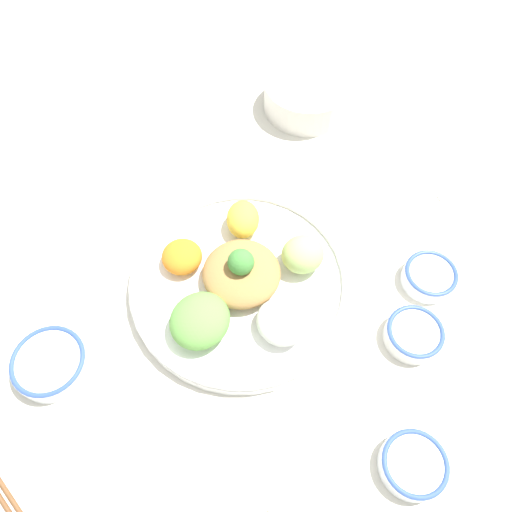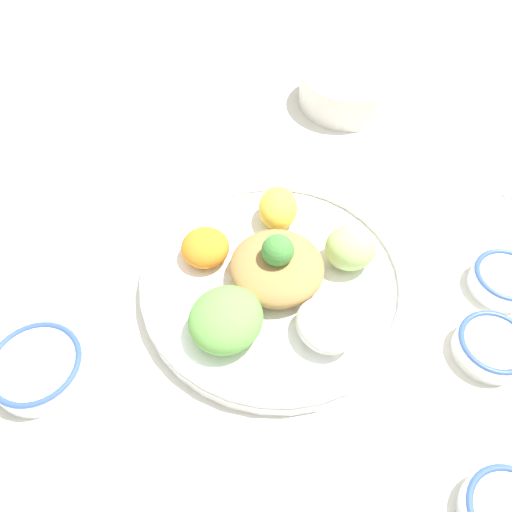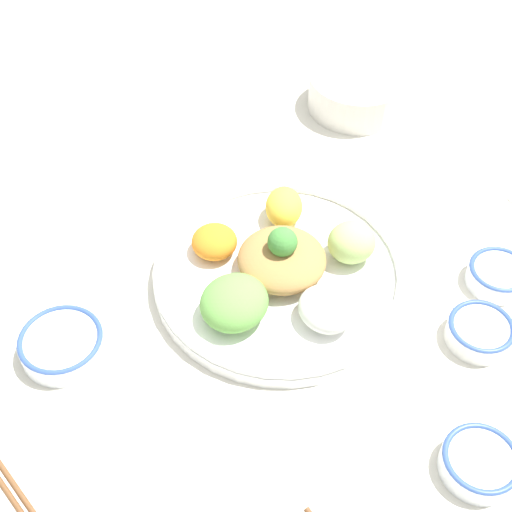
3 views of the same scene
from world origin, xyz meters
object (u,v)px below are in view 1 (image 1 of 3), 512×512
Objects in this scene: sauce_bowl_red at (413,465)px; rice_bowl_plain at (50,363)px; sauce_bowl_dark at (429,276)px; rice_bowl_blue at (414,334)px; side_serving_bowl at (307,94)px; serving_spoon_main at (439,198)px; salad_platter at (241,280)px.

sauce_bowl_red is 0.54m from rice_bowl_plain.
sauce_bowl_dark is at bearing -81.77° from rice_bowl_plain.
side_serving_bowl is at bearing 9.53° from rice_bowl_blue.
side_serving_bowl reaches higher than sauce_bowl_dark.
sauce_bowl_dark reaches higher than serving_spoon_main.
rice_bowl_blue is at bearing -123.81° from serving_spoon_main.
side_serving_bowl reaches higher than sauce_bowl_red.
rice_bowl_plain is 0.95× the size of serving_spoon_main.
rice_bowl_plain is (0.19, 0.50, 0.00)m from sauce_bowl_red.
serving_spoon_main is (0.15, -0.38, -0.02)m from salad_platter.
rice_bowl_blue is (0.18, -0.05, 0.00)m from sauce_bowl_red.
rice_bowl_blue reaches higher than serving_spoon_main.
salad_platter is 4.02× the size of sauce_bowl_red.
salad_platter is at bearing 34.71° from sauce_bowl_red.
side_serving_bowl is at bearing 18.13° from sauce_bowl_dark.
salad_platter reaches higher than sauce_bowl_red.
side_serving_bowl is (0.41, -0.17, 0.01)m from salad_platter.
salad_platter is 0.44m from side_serving_bowl.
rice_bowl_blue is 0.11m from sauce_bowl_dark.
rice_bowl_blue is 0.55m from rice_bowl_plain.
salad_platter is at bearing 157.51° from side_serving_bowl.
salad_platter is 4.14× the size of rice_bowl_blue.
salad_platter reaches higher than side_serving_bowl.
rice_bowl_blue is 0.51× the size of side_serving_bowl.
rice_bowl_plain is (-0.09, 0.60, 0.00)m from sauce_bowl_dark.
sauce_bowl_red is at bearing -119.89° from serving_spoon_main.
sauce_bowl_red is 0.48m from serving_spoon_main.
rice_bowl_blue is 0.80× the size of rice_bowl_plain.
sauce_bowl_red and sauce_bowl_dark have the same top height.
side_serving_bowl is at bearing -42.10° from rice_bowl_plain.
side_serving_bowl is (0.42, 0.14, 0.02)m from sauce_bowl_dark.
sauce_bowl_dark is at bearing -161.87° from side_serving_bowl.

